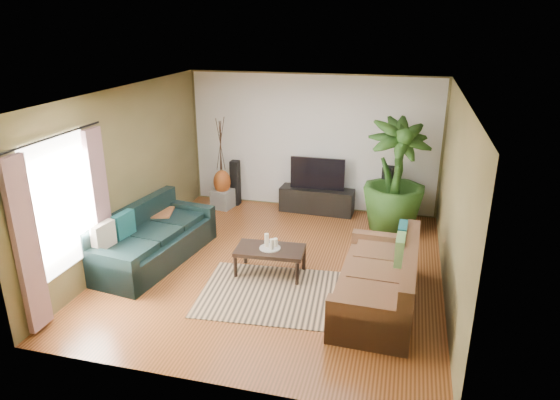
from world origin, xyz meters
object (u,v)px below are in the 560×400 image
(sofa_right, at_px, (377,276))
(tv_stand, at_px, (317,200))
(vase, at_px, (222,182))
(speaker_right, at_px, (386,193))
(speaker_left, at_px, (235,183))
(potted_plant, at_px, (395,176))
(side_table, at_px, (158,226))
(pedestal, at_px, (223,199))
(television, at_px, (317,173))
(sofa_left, at_px, (153,235))
(coffee_table, at_px, (270,261))

(sofa_right, relative_size, tv_stand, 1.50)
(vase, bearing_deg, speaker_right, 4.38)
(vase, bearing_deg, sofa_right, -41.39)
(speaker_right, bearing_deg, speaker_left, -168.86)
(potted_plant, bearing_deg, side_table, -158.17)
(speaker_left, xyz_separation_m, pedestal, (-0.19, -0.25, -0.28))
(television, bearing_deg, sofa_left, -128.01)
(potted_plant, bearing_deg, speaker_left, 171.33)
(sofa_right, height_order, pedestal, sofa_right)
(sofa_right, distance_m, vase, 4.43)
(sofa_left, relative_size, vase, 4.69)
(tv_stand, relative_size, pedestal, 3.83)
(speaker_left, height_order, pedestal, speaker_left)
(television, distance_m, speaker_right, 1.38)
(potted_plant, height_order, pedestal, potted_plant)
(speaker_right, bearing_deg, coffee_table, -108.69)
(tv_stand, relative_size, potted_plant, 0.72)
(potted_plant, bearing_deg, speaker_right, 106.68)
(speaker_left, bearing_deg, vase, -125.16)
(coffee_table, bearing_deg, speaker_left, 115.11)
(television, xyz_separation_m, side_table, (-2.42, -2.06, -0.53))
(speaker_right, distance_m, side_table, 4.30)
(sofa_right, relative_size, television, 2.05)
(sofa_left, bearing_deg, speaker_right, -43.96)
(sofa_right, xyz_separation_m, side_table, (-3.83, 1.13, -0.15))
(coffee_table, bearing_deg, sofa_left, 176.78)
(pedestal, height_order, side_table, side_table)
(speaker_left, relative_size, vase, 1.92)
(sofa_right, relative_size, pedestal, 5.74)
(vase, bearing_deg, sofa_left, -95.39)
(sofa_left, xyz_separation_m, side_table, (-0.27, 0.69, -0.15))
(coffee_table, distance_m, speaker_left, 3.12)
(tv_stand, xyz_separation_m, side_table, (-2.42, -2.06, 0.03))
(speaker_right, xyz_separation_m, vase, (-3.26, -0.25, 0.03))
(sofa_left, relative_size, pedestal, 6.01)
(vase, bearing_deg, speaker_left, 52.56)
(sofa_left, relative_size, speaker_right, 2.20)
(sofa_left, height_order, coffee_table, sofa_left)
(television, distance_m, pedestal, 2.02)
(sofa_left, xyz_separation_m, potted_plant, (3.64, 2.25, 0.59))
(sofa_right, height_order, side_table, sofa_right)
(sofa_right, relative_size, potted_plant, 1.08)
(television, distance_m, speaker_left, 1.75)
(pedestal, relative_size, vase, 0.78)
(tv_stand, distance_m, pedestal, 1.93)
(coffee_table, distance_m, vase, 3.02)
(vase, bearing_deg, pedestal, 0.00)
(coffee_table, relative_size, side_table, 1.89)
(pedestal, bearing_deg, sofa_right, -41.39)
(tv_stand, distance_m, speaker_left, 1.73)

